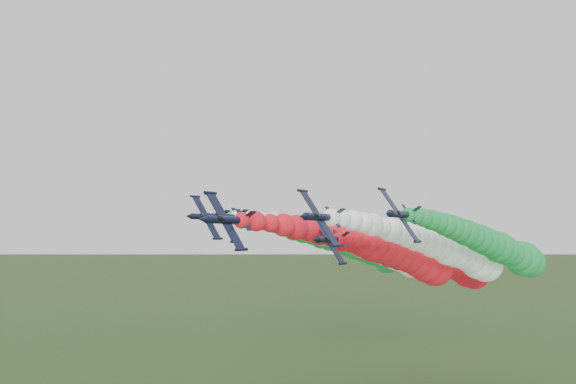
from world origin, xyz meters
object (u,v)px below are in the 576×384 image
object	(u,v)px
jet_lead	(396,255)
jet_outer_right	(501,249)
jet_inner_left	(377,249)
jet_inner_right	(453,252)
jet_outer_left	(351,246)
jet_trail	(444,264)

from	to	relation	value
jet_lead	jet_outer_right	size ratio (longest dim) A/B	1.01
jet_inner_left	jet_inner_right	size ratio (longest dim) A/B	1.00
jet_inner_right	jet_outer_left	bearing A→B (deg)	160.23
jet_inner_right	jet_outer_right	world-z (taller)	jet_outer_right
jet_inner_right	jet_lead	bearing A→B (deg)	-139.41
jet_lead	jet_outer_left	world-z (taller)	jet_outer_left
jet_outer_left	jet_trail	distance (m)	26.05
jet_inner_right	jet_trail	world-z (taller)	jet_inner_right
jet_trail	jet_outer_left	bearing A→B (deg)	-167.98
jet_inner_left	jet_trail	bearing A→B (deg)	42.62
jet_inner_left	jet_inner_right	bearing A→B (deg)	-10.02
jet_lead	jet_inner_left	world-z (taller)	jet_inner_left
jet_outer_left	jet_trail	size ratio (longest dim) A/B	1.00
jet_outer_right	jet_trail	distance (m)	18.25
jet_lead	jet_trail	distance (m)	26.50
jet_outer_left	jet_outer_right	xyz separation A→B (m)	(41.08, -2.20, 0.03)
jet_outer_left	jet_outer_right	world-z (taller)	jet_outer_left
jet_inner_right	jet_outer_right	xyz separation A→B (m)	(9.37, 9.20, 0.73)
jet_outer_right	jet_inner_left	bearing A→B (deg)	-169.64
jet_outer_left	jet_trail	world-z (taller)	jet_outer_left
jet_inner_left	jet_outer_left	bearing A→B (deg)	144.69
jet_inner_left	jet_trail	world-z (taller)	jet_inner_left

